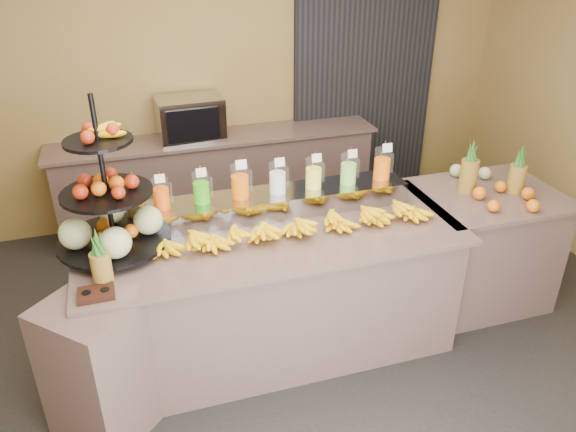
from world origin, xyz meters
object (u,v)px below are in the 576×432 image
condiment_caddy (96,294)px  right_fruit_pile (498,188)px  banana_heap (298,222)px  pitcher_tray (278,202)px  oven_warmer (190,118)px  fruit_stand (118,212)px

condiment_caddy → right_fruit_pile: bearing=8.0°
banana_heap → condiment_caddy: size_ratio=9.86×
pitcher_tray → banana_heap: 0.32m
banana_heap → right_fruit_pile: bearing=1.9°
banana_heap → oven_warmer: size_ratio=3.26×
fruit_stand → oven_warmer: (0.71, 1.84, -0.05)m
banana_heap → condiment_caddy: banana_heap is taller
pitcher_tray → fruit_stand: fruit_stand is taller
banana_heap → right_fruit_pile: size_ratio=4.00×
fruit_stand → condiment_caddy: bearing=-108.9°
condiment_caddy → oven_warmer: oven_warmer is taller
pitcher_tray → condiment_caddy: pitcher_tray is taller
pitcher_tray → condiment_caddy: size_ratio=9.55×
right_fruit_pile → oven_warmer: bearing=135.1°
fruit_stand → right_fruit_pile: bearing=-2.1°
condiment_caddy → oven_warmer: (0.87, 2.33, 0.18)m
oven_warmer → condiment_caddy: bearing=-113.4°
fruit_stand → oven_warmer: fruit_stand is taller
condiment_caddy → right_fruit_pile: size_ratio=0.41×
right_fruit_pile → pitcher_tray: bearing=170.6°
banana_heap → condiment_caddy: bearing=-164.9°
banana_heap → right_fruit_pile: (1.55, 0.05, 0.01)m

